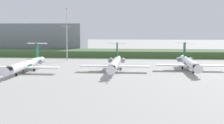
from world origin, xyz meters
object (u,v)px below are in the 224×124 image
Objects in this scene: regional_jet_second at (115,63)px; regional_jet_third at (189,63)px; safety_cone_front_marker at (107,82)px; regional_jet_nearest at (26,64)px; antenna_mast at (67,39)px.

regional_jet_third is at bearing 10.04° from regional_jet_second.
regional_jet_third reaches higher than safety_cone_front_marker.
regional_jet_third is (53.39, 9.68, 0.00)m from regional_jet_nearest.
antenna_mast reaches higher than safety_cone_front_marker.
regional_jet_second is at bearing 88.93° from safety_cone_front_marker.
regional_jet_nearest is 56.36× the size of safety_cone_front_marker.
regional_jet_second is at bearing 10.47° from regional_jet_nearest.
regional_jet_second reaches higher than safety_cone_front_marker.
regional_jet_second is (28.42, 5.25, 0.00)m from regional_jet_nearest.
regional_jet_third is at bearing 46.47° from safety_cone_front_marker.
regional_jet_nearest reaches higher than safety_cone_front_marker.
regional_jet_second is 1.36× the size of antenna_mast.
antenna_mast reaches higher than regional_jet_third.
regional_jet_nearest and regional_jet_second have the same top height.
antenna_mast reaches higher than regional_jet_nearest.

